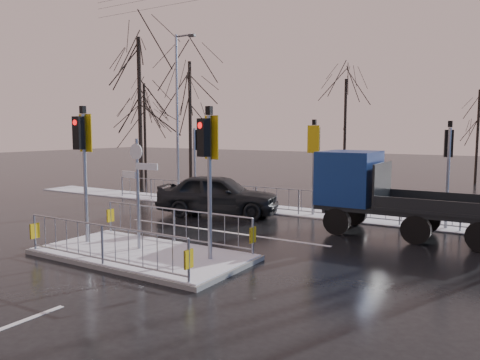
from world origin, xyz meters
The scene contains 13 objects.
ground centered at (0.00, 0.00, 0.00)m, with size 120.00×120.00×0.00m, color black.
snow_verge centered at (0.00, 8.60, 0.02)m, with size 30.00×2.00×0.04m, color silver.
lane_markings centered at (0.00, -0.33, 0.00)m, with size 8.00×11.38×0.01m.
traffic_island centered at (-0.01, 0.01, 0.39)m, with size 6.00×3.04×4.15m.
far_kerb_fixtures centered at (0.29, 8.09, 1.02)m, with size 18.00×0.65×3.83m.
car_far_lane centered at (-1.80, 6.31, 0.84)m, with size 1.98×4.92×1.68m, color black.
flatbed_truck centered at (4.48, 6.39, 1.45)m, with size 5.91×2.19×2.73m.
tree_near_a centered at (-10.50, 11.00, 6.11)m, with size 4.75×4.75×8.97m.
tree_near_b centered at (-8.00, 12.50, 5.15)m, with size 4.00×4.00×7.55m.
tree_near_c centered at (-12.50, 13.50, 4.50)m, with size 3.50×3.50×6.61m.
tree_far_a centered at (-2.00, 22.00, 4.82)m, with size 3.75×3.75×7.08m.
tree_far_b centered at (6.00, 24.00, 4.18)m, with size 3.25×3.25×6.14m.
street_lamp_left centered at (-6.43, 9.50, 4.49)m, with size 1.25×0.18×8.20m.
Camera 1 is at (8.86, -9.20, 3.46)m, focal length 35.00 mm.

